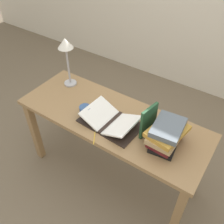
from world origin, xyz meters
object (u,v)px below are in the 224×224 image
book_stack_tall (167,134)px  coffee_mug (85,111)px  book_standing_upright (148,121)px  reading_lamp (66,50)px  open_book (110,121)px  pencil (94,137)px

book_stack_tall → coffee_mug: bearing=-173.2°
book_standing_upright → coffee_mug: bearing=-158.9°
book_stack_tall → reading_lamp: 1.08m
open_book → book_stack_tall: size_ratio=1.53×
open_book → book_stack_tall: 0.44m
pencil → open_book: bearing=85.4°
book_stack_tall → coffee_mug: 0.66m
reading_lamp → coffee_mug: size_ratio=4.01×
open_book → coffee_mug: bearing=-169.5°
open_book → pencil: open_book is taller
book_standing_upright → coffee_mug: size_ratio=2.21×
book_stack_tall → reading_lamp: reading_lamp is taller
reading_lamp → open_book: bearing=-20.3°
open_book → pencil: size_ratio=3.88×
open_book → reading_lamp: (-0.60, 0.22, 0.32)m
reading_lamp → coffee_mug: (0.38, -0.25, -0.31)m
pencil → coffee_mug: bearing=143.3°
coffee_mug → open_book: bearing=7.5°
book_stack_tall → book_standing_upright: book_standing_upright is taller
open_book → book_stack_tall: (0.43, 0.05, 0.07)m
coffee_mug → pencil: bearing=-36.7°
book_stack_tall → reading_lamp: (-1.04, 0.17, 0.25)m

